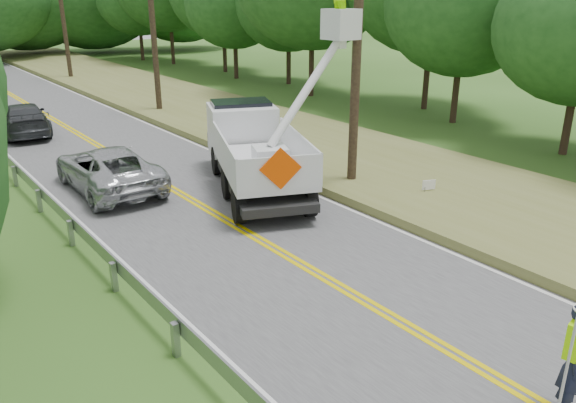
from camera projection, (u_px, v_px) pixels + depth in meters
ground at (498, 380)px, 9.72m from camera, size 140.00×140.00×0.00m
road at (153, 178)px, 20.14m from camera, size 7.20×96.00×0.03m
guardrail at (25, 178)px, 18.34m from camera, size 0.18×48.00×0.77m
utility_poles at (223, 16)px, 23.36m from camera, size 1.60×43.30×10.00m
tall_grass_verge at (307, 143)px, 24.11m from camera, size 7.00×96.00×0.30m
bucket_truck at (256, 138)px, 19.21m from camera, size 4.96×7.48×6.96m
suv_silver at (108, 168)px, 18.70m from camera, size 2.54×5.29×1.45m
suv_darkgrey at (24, 119)px, 25.90m from camera, size 2.64×5.12×1.42m
yard_sign at (429, 186)px, 17.92m from camera, size 0.42×0.21×0.65m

